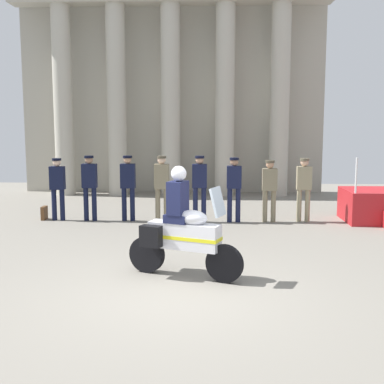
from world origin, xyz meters
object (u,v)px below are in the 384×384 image
(officer_in_row_1, at_px, (90,183))
(officer_in_row_4, at_px, (200,183))
(officer_in_row_2, at_px, (128,183))
(officer_in_row_5, at_px, (234,184))
(officer_in_row_6, at_px, (270,186))
(motorcycle_with_rider, at_px, (181,231))
(officer_in_row_7, at_px, (304,184))
(briefcase_on_ground, at_px, (44,213))
(officer_in_row_3, at_px, (162,183))
(officer_in_row_0, at_px, (58,184))

(officer_in_row_1, xyz_separation_m, officer_in_row_4, (2.92, -0.06, 0.01))
(officer_in_row_2, xyz_separation_m, officer_in_row_4, (1.90, -0.08, 0.00))
(officer_in_row_5, distance_m, officer_in_row_6, 0.93)
(officer_in_row_6, relative_size, motorcycle_with_rider, 0.82)
(officer_in_row_2, relative_size, officer_in_row_4, 1.00)
(officer_in_row_7, bearing_deg, officer_in_row_6, 5.83)
(briefcase_on_ground, bearing_deg, officer_in_row_3, -3.51)
(officer_in_row_2, bearing_deg, officer_in_row_5, 179.22)
(briefcase_on_ground, bearing_deg, officer_in_row_4, -2.21)
(officer_in_row_4, distance_m, officer_in_row_7, 2.74)
(officer_in_row_0, height_order, officer_in_row_3, officer_in_row_3)
(officer_in_row_0, height_order, officer_in_row_1, officer_in_row_1)
(officer_in_row_1, distance_m, officer_in_row_5, 3.81)
(officer_in_row_1, xyz_separation_m, officer_in_row_3, (1.93, -0.09, 0.00))
(officer_in_row_2, relative_size, briefcase_on_ground, 4.83)
(officer_in_row_1, relative_size, officer_in_row_7, 1.03)
(officer_in_row_1, bearing_deg, officer_in_row_6, -178.96)
(officer_in_row_3, distance_m, officer_in_row_5, 1.89)
(officer_in_row_7, bearing_deg, officer_in_row_1, 1.81)
(briefcase_on_ground, bearing_deg, officer_in_row_1, -4.60)
(officer_in_row_0, xyz_separation_m, officer_in_row_5, (4.68, -0.08, 0.02))
(officer_in_row_5, bearing_deg, officer_in_row_7, -174.60)
(officer_in_row_0, distance_m, officer_in_row_7, 6.52)
(officer_in_row_7, height_order, briefcase_on_ground, officer_in_row_7)
(officer_in_row_0, relative_size, officer_in_row_7, 0.99)
(officer_in_row_6, bearing_deg, officer_in_row_3, 2.96)
(officer_in_row_1, bearing_deg, officer_in_row_4, 179.87)
(officer_in_row_2, relative_size, officer_in_row_5, 1.02)
(officer_in_row_3, xyz_separation_m, briefcase_on_ground, (-3.21, 0.20, -0.85))
(officer_in_row_3, relative_size, motorcycle_with_rider, 0.88)
(officer_in_row_5, xyz_separation_m, motorcycle_with_rider, (-1.12, -4.78, -0.21))
(officer_in_row_0, height_order, officer_in_row_7, officer_in_row_7)
(officer_in_row_3, height_order, officer_in_row_5, officer_in_row_3)
(officer_in_row_1, xyz_separation_m, briefcase_on_ground, (-1.28, 0.10, -0.85))
(officer_in_row_4, height_order, briefcase_on_ground, officer_in_row_4)
(motorcycle_with_rider, bearing_deg, officer_in_row_2, 131.03)
(officer_in_row_0, relative_size, briefcase_on_ground, 4.62)
(officer_in_row_3, distance_m, motorcycle_with_rider, 4.81)
(officer_in_row_4, relative_size, officer_in_row_6, 1.07)
(officer_in_row_1, relative_size, briefcase_on_ground, 4.82)
(officer_in_row_4, bearing_deg, officer_in_row_1, -0.13)
(officer_in_row_4, relative_size, briefcase_on_ground, 4.84)
(officer_in_row_0, xyz_separation_m, motorcycle_with_rider, (3.56, -4.86, -0.19))
(officer_in_row_6, distance_m, briefcase_on_ground, 6.08)
(officer_in_row_5, relative_size, briefcase_on_ground, 4.72)
(officer_in_row_1, height_order, officer_in_row_3, officer_in_row_3)
(motorcycle_with_rider, bearing_deg, officer_in_row_3, 121.20)
(officer_in_row_0, bearing_deg, officer_in_row_1, 179.58)
(officer_in_row_5, bearing_deg, briefcase_on_ground, -0.85)
(officer_in_row_5, bearing_deg, motorcycle_with_rider, 77.85)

